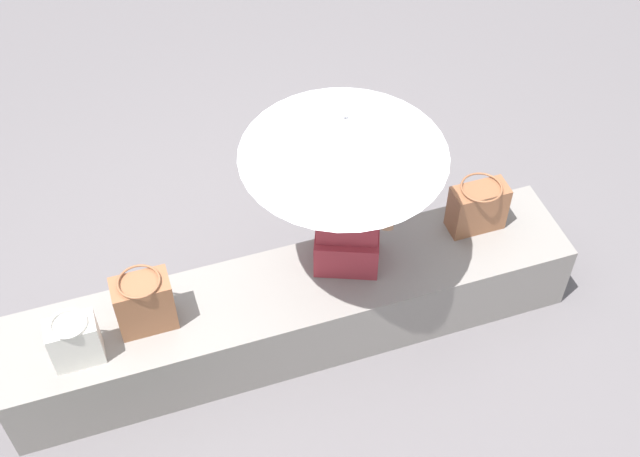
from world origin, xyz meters
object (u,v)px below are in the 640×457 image
parasol (344,136)px  shoulder_bag_spare (144,303)px  handbag_black (478,207)px  tote_bag_canvas (75,341)px  person_seated (348,210)px

parasol → shoulder_bag_spare: parasol is taller
handbag_black → shoulder_bag_spare: bearing=-177.3°
handbag_black → tote_bag_canvas: 2.24m
parasol → handbag_black: bearing=5.0°
parasol → shoulder_bag_spare: size_ratio=3.20×
person_seated → parasol: bearing=-131.7°
parasol → person_seated: bearing=48.3°
person_seated → tote_bag_canvas: person_seated is taller
shoulder_bag_spare → tote_bag_canvas: bearing=-164.3°
handbag_black → tote_bag_canvas: bearing=-175.1°
person_seated → tote_bag_canvas: (-1.46, -0.18, -0.25)m
tote_bag_canvas → shoulder_bag_spare: 0.38m
parasol → tote_bag_canvas: (-1.40, -0.12, -0.82)m
handbag_black → tote_bag_canvas: size_ratio=1.06×
tote_bag_canvas → shoulder_bag_spare: bearing=15.7°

